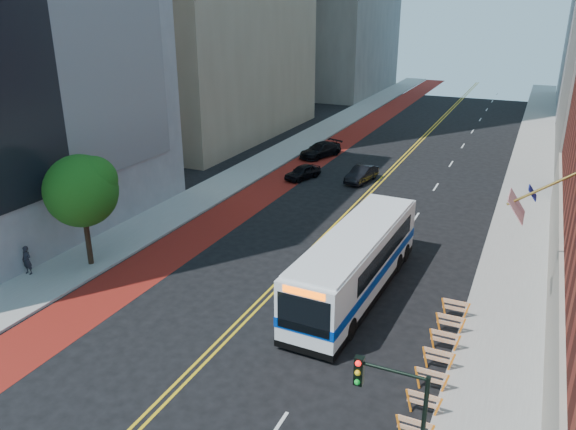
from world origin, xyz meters
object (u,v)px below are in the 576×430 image
at_px(traffic_signal, 394,410).
at_px(transit_bus, 357,261).
at_px(street_tree, 82,188).
at_px(pedestrian, 27,260).
at_px(car_b, 362,174).
at_px(car_c, 320,150).
at_px(car_a, 303,172).

distance_m(traffic_signal, transit_bus, 13.98).
bearing_deg(street_tree, pedestrian, -132.41).
relative_size(car_b, pedestrian, 2.45).
distance_m(transit_bus, pedestrian, 18.80).
bearing_deg(transit_bus, car_b, 108.54).
bearing_deg(car_c, car_b, -25.17).
bearing_deg(car_c, traffic_signal, -46.10).
bearing_deg(street_tree, car_a, 77.62).
bearing_deg(street_tree, car_b, 66.86).
xyz_separation_m(traffic_signal, pedestrian, (-23.01, 6.97, -2.72)).
xyz_separation_m(street_tree, car_a, (4.71, 21.44, -4.27)).
relative_size(street_tree, transit_bus, 0.50).
relative_size(car_a, pedestrian, 2.18).
height_order(traffic_signal, pedestrian, traffic_signal).
xyz_separation_m(transit_bus, car_c, (-12.06, 25.83, -1.17)).
xyz_separation_m(traffic_signal, car_a, (-15.95, 31.00, -3.09)).
height_order(transit_bus, car_a, transit_bus).
distance_m(transit_bus, car_a, 21.13).
bearing_deg(street_tree, transit_bus, 12.06).
distance_m(traffic_signal, car_c, 42.46).
height_order(car_b, car_c, car_c).
bearing_deg(car_c, car_a, -60.60).
bearing_deg(car_b, car_a, -156.94).
relative_size(car_a, car_c, 0.75).
xyz_separation_m(traffic_signal, transit_bus, (-5.18, 12.86, -1.82)).
bearing_deg(car_a, car_b, 34.18).
bearing_deg(traffic_signal, street_tree, 155.18).
relative_size(traffic_signal, car_c, 1.01).
xyz_separation_m(car_a, car_c, (-1.29, 7.69, 0.09)).
relative_size(street_tree, car_b, 1.59).
bearing_deg(street_tree, traffic_signal, -24.82).
height_order(street_tree, car_c, street_tree).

